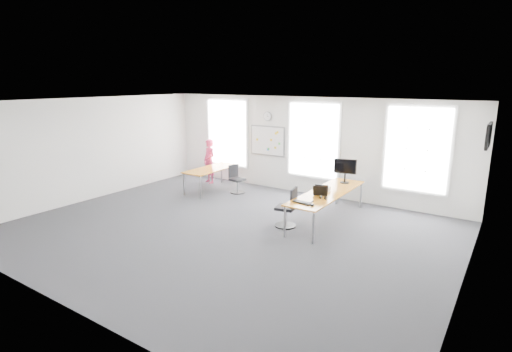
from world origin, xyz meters
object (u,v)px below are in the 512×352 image
Objects in this scene: desk_left at (212,170)px; chair_right at (288,210)px; desk_right at (327,194)px; person at (209,161)px; monitor at (345,169)px; headphones at (323,197)px; keyboard at (302,203)px; chair_left at (236,180)px.

chair_right reaches higher than desk_left.
desk_right is 2.06× the size of person.
person reaches higher than chair_right.
desk_left is 4.37m from monitor.
headphones reaches higher than desk_right.
keyboard is at bearing -23.70° from desk_left.
headphones is (0.16, -0.63, 0.09)m from desk_right.
chair_right is 3.37m from chair_left.
monitor is (5.02, -0.31, 0.40)m from person.
person is (-4.38, 2.29, 0.33)m from chair_right.
keyboard is 0.61m from headphones.
desk_right is at bearing -93.30° from chair_left.
monitor is at bearing 151.36° from chair_right.
chair_left is 3.97m from headphones.
chair_left is 1.34× the size of monitor.
chair_left is (-2.86, 1.78, -0.04)m from chair_right.
monitor is (0.12, 2.26, 0.39)m from keyboard.
chair_left is at bearing 15.35° from desk_left.
keyboard is (3.39, -2.07, 0.39)m from chair_left.
headphones reaches higher than desk_left.
desk_right is at bearing 4.13° from person.
person reaches higher than desk_right.
headphones is (3.64, -1.52, 0.42)m from chair_left.
keyboard is at bearing -112.26° from headphones.
desk_right is 0.65m from headphones.
desk_right is 5.19m from person.
person is 5.54m from keyboard.
desk_right is 3.54× the size of chair_left.
desk_left is at bearing 166.17° from headphones.
chair_right is at bearing -110.82° from chair_left.
monitor reaches higher than chair_left.
desk_left is 2.26× the size of chair_left.
chair_left is 5.50× the size of headphones.
person reaches higher than headphones.
monitor is at bearing 16.17° from person.
chair_right is at bearing -7.81° from person.
desk_right is 3.20× the size of chair_right.
desk_right is at bearing -105.06° from monitor.
desk_right is 1.18m from keyboard.
desk_right is 4.35m from desk_left.
chair_right is 0.64× the size of person.
chair_left reaches higher than desk_left.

